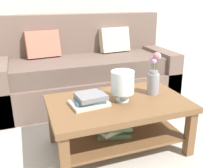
% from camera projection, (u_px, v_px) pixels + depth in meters
% --- Properties ---
extents(ground_plane, '(10.00, 10.00, 0.00)m').
position_uv_depth(ground_plane, '(103.00, 129.00, 2.50)').
color(ground_plane, '#B7B2A8').
extents(couch, '(2.20, 0.90, 1.06)m').
position_uv_depth(couch, '(86.00, 71.00, 3.16)').
color(couch, brown).
rests_on(couch, ground).
extents(coffee_table, '(1.15, 0.72, 0.45)m').
position_uv_depth(coffee_table, '(118.00, 115.00, 2.09)').
color(coffee_table, brown).
rests_on(coffee_table, ground).
extents(book_stack_main, '(0.31, 0.25, 0.09)m').
position_uv_depth(book_stack_main, '(90.00, 100.00, 1.97)').
color(book_stack_main, beige).
rests_on(book_stack_main, coffee_table).
extents(glass_hurricane_vase, '(0.19, 0.19, 0.26)m').
position_uv_depth(glass_hurricane_vase, '(123.00, 83.00, 2.01)').
color(glass_hurricane_vase, silver).
rests_on(glass_hurricane_vase, coffee_table).
extents(flower_pitcher, '(0.12, 0.11, 0.38)m').
position_uv_depth(flower_pitcher, '(154.00, 77.00, 2.15)').
color(flower_pitcher, gray).
rests_on(flower_pitcher, coffee_table).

